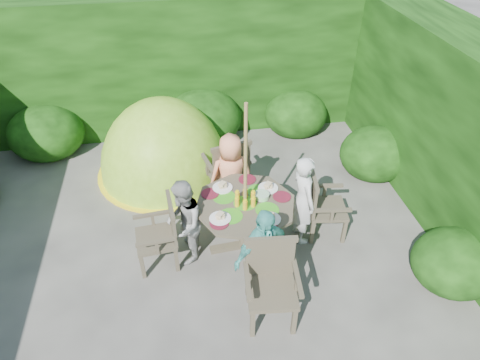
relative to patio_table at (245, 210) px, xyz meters
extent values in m
plane|color=#46433E|center=(-0.89, -0.42, -0.65)|extent=(60.00, 60.00, 0.00)
cube|color=black|center=(-0.89, 3.58, 0.60)|extent=(9.00, 1.00, 2.50)
cylinder|color=#3C3527|center=(0.00, 0.00, -0.29)|extent=(0.13, 0.13, 0.73)
cube|color=#3C3527|center=(0.00, 0.00, -0.62)|extent=(0.98, 0.19, 0.06)
cube|color=#3C3527|center=(0.00, 0.00, -0.62)|extent=(0.19, 0.98, 0.06)
cylinder|color=#3C3527|center=(0.00, 0.00, 0.10)|extent=(1.44, 1.44, 0.04)
cylinder|color=green|center=(-0.23, -0.21, 0.12)|extent=(0.30, 0.30, 0.00)
cylinder|color=green|center=(0.25, -0.18, 0.12)|extent=(0.30, 0.30, 0.00)
cylinder|color=green|center=(-0.26, 0.17, 0.12)|extent=(0.30, 0.30, 0.00)
cylinder|color=green|center=(0.22, 0.21, 0.12)|extent=(0.30, 0.30, 0.00)
cylinder|color=green|center=(0.00, 0.00, 0.12)|extent=(0.30, 0.30, 0.00)
cylinder|color=white|center=(0.35, 0.24, 0.13)|extent=(0.27, 0.27, 0.01)
cylinder|color=white|center=(-0.25, 0.35, 0.13)|extent=(0.27, 0.27, 0.01)
cylinder|color=white|center=(-0.36, -0.25, 0.13)|extent=(0.27, 0.27, 0.01)
cylinder|color=white|center=(0.24, -0.36, 0.13)|extent=(0.27, 0.27, 0.01)
cylinder|color=#B30B26|center=(0.49, 0.04, 0.13)|extent=(0.24, 0.24, 0.01)
cylinder|color=#B30B26|center=(0.11, 0.48, 0.13)|extent=(0.24, 0.24, 0.01)
cylinder|color=#B30B26|center=(-0.43, 0.26, 0.13)|extent=(0.24, 0.24, 0.01)
cylinder|color=#B30B26|center=(-0.38, -0.32, 0.13)|extent=(0.24, 0.24, 0.01)
cylinder|color=#B30B26|center=(0.19, -0.46, 0.13)|extent=(0.24, 0.24, 0.01)
cylinder|color=green|center=(0.23, 0.07, 0.16)|extent=(0.19, 0.19, 0.06)
cylinder|color=olive|center=(0.00, 0.00, 0.45)|extent=(0.05, 0.05, 2.20)
cube|color=#3C3527|center=(1.17, 0.09, -0.22)|extent=(0.57, 0.59, 0.05)
cube|color=#3C3527|center=(1.36, -0.15, -0.44)|extent=(0.06, 0.06, 0.42)
cube|color=#3C3527|center=(1.42, 0.28, -0.44)|extent=(0.06, 0.06, 0.42)
cube|color=#3C3527|center=(0.92, -0.09, -0.44)|extent=(0.06, 0.06, 0.42)
cube|color=#3C3527|center=(0.98, 0.34, -0.44)|extent=(0.06, 0.06, 0.42)
cube|color=#3C3527|center=(0.93, 0.13, 0.05)|extent=(0.11, 0.52, 0.50)
cube|color=#3C3527|center=(1.14, -0.16, -0.02)|extent=(0.50, 0.12, 0.04)
cube|color=#3C3527|center=(1.21, 0.35, -0.02)|extent=(0.50, 0.12, 0.04)
cube|color=#3C3527|center=(-1.18, -0.10, -0.23)|extent=(0.54, 0.56, 0.05)
cube|color=#3C3527|center=(-1.42, 0.10, -0.45)|extent=(0.05, 0.05, 0.41)
cube|color=#3C3527|center=(-1.38, -0.33, -0.45)|extent=(0.05, 0.05, 0.41)
cube|color=#3C3527|center=(-0.99, 0.14, -0.45)|extent=(0.05, 0.05, 0.41)
cube|color=#3C3527|center=(-0.94, -0.29, -0.45)|extent=(0.05, 0.05, 0.41)
cube|color=#3C3527|center=(-0.95, -0.07, 0.03)|extent=(0.09, 0.51, 0.49)
cube|color=#3C3527|center=(-1.20, 0.16, -0.03)|extent=(0.49, 0.10, 0.04)
cube|color=#3C3527|center=(-1.16, -0.35, -0.03)|extent=(0.49, 0.10, 0.04)
cube|color=#3C3527|center=(-0.10, 1.17, -0.18)|extent=(0.69, 0.67, 0.06)
cube|color=#3C3527|center=(0.08, 1.47, -0.42)|extent=(0.07, 0.07, 0.46)
cube|color=#3C3527|center=(-0.39, 1.36, -0.42)|extent=(0.07, 0.07, 0.46)
cube|color=#3C3527|center=(0.19, 0.99, -0.42)|extent=(0.07, 0.07, 0.46)
cube|color=#3C3527|center=(-0.28, 0.88, -0.42)|extent=(0.07, 0.07, 0.46)
cube|color=#3C3527|center=(-0.04, 0.92, 0.12)|extent=(0.57, 0.18, 0.55)
cube|color=#3C3527|center=(0.18, 1.24, 0.04)|extent=(0.18, 0.55, 0.04)
cube|color=#3C3527|center=(-0.38, 1.11, 0.04)|extent=(0.18, 0.55, 0.04)
cube|color=#3C3527|center=(0.09, -1.18, -0.20)|extent=(0.60, 0.58, 0.05)
cube|color=#3C3527|center=(-0.16, -1.39, -0.43)|extent=(0.06, 0.06, 0.44)
cube|color=#3C3527|center=(0.30, -1.43, -0.43)|extent=(0.06, 0.06, 0.44)
cube|color=#3C3527|center=(-0.12, -0.92, -0.43)|extent=(0.06, 0.06, 0.44)
cube|color=#3C3527|center=(0.34, -0.97, -0.43)|extent=(0.06, 0.06, 0.44)
cube|color=#3C3527|center=(0.12, -0.93, 0.08)|extent=(0.55, 0.10, 0.53)
cube|color=#3C3527|center=(-0.18, -1.15, 0.01)|extent=(0.10, 0.53, 0.04)
cube|color=#3C3527|center=(0.36, -1.20, 0.01)|extent=(0.10, 0.53, 0.04)
imported|color=silver|center=(0.79, 0.06, 0.02)|extent=(0.39, 0.53, 1.34)
imported|color=#989994|center=(-0.80, -0.07, -0.04)|extent=(0.54, 0.65, 1.23)
imported|color=#F69365|center=(-0.07, 0.80, 0.00)|extent=(0.68, 0.48, 1.30)
imported|color=#4CB3A7|center=(0.06, -0.80, 0.00)|extent=(0.83, 0.61, 1.31)
ellipsoid|color=#84BD24|center=(-1.04, 1.98, -0.65)|extent=(2.64, 2.64, 2.60)
ellipsoid|color=black|center=(-0.84, 1.28, -0.65)|extent=(0.81, 0.57, 0.89)
cylinder|color=yellow|center=(-1.04, 1.98, -0.64)|extent=(2.28, 2.28, 0.03)
camera|label=1|loc=(-0.76, -4.11, 3.68)|focal=32.00mm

